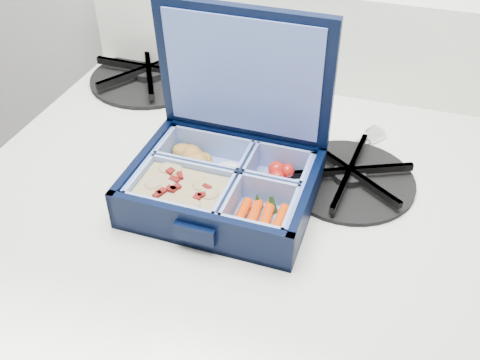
% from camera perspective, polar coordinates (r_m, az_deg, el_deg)
% --- Properties ---
extents(bento_box, '(0.21, 0.17, 0.05)m').
position_cam_1_polar(bento_box, '(0.62, -1.85, -0.66)').
color(bento_box, black).
rests_on(bento_box, stove).
extents(burner_grate, '(0.22, 0.22, 0.02)m').
position_cam_1_polar(burner_grate, '(0.67, 11.57, 0.64)').
color(burner_grate, black).
rests_on(burner_grate, stove).
extents(burner_grate_rear, '(0.20, 0.20, 0.02)m').
position_cam_1_polar(burner_grate_rear, '(0.89, -9.66, 11.13)').
color(burner_grate_rear, black).
rests_on(burner_grate_rear, stove).
extents(fork, '(0.13, 0.17, 0.01)m').
position_cam_1_polar(fork, '(0.70, 9.35, 2.11)').
color(fork, silver).
rests_on(fork, stove).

